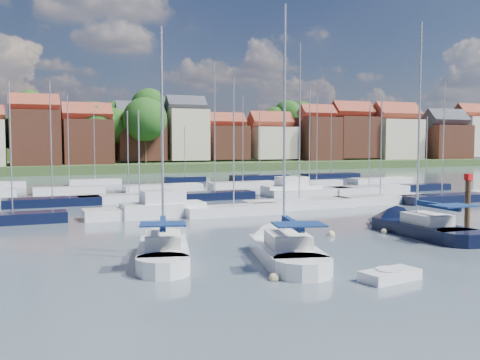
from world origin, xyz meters
name	(u,v)px	position (x,y,z in m)	size (l,w,h in m)	color
ground	(164,194)	(0.00, 40.00, 0.00)	(260.00, 260.00, 0.00)	#495A64
sailboat_left	(163,250)	(-9.28, 4.48, 0.36)	(5.03, 10.23, 13.52)	white
sailboat_centre	(281,249)	(-3.11, 2.28, 0.36)	(5.45, 11.29, 14.86)	white
sailboat_navy	(409,227)	(8.72, 5.65, 0.36)	(3.11, 11.33, 15.67)	black
tender	(390,275)	(-0.97, -4.58, 0.24)	(3.04, 1.77, 0.62)	white
timber_piling	(467,219)	(11.27, 2.86, 1.17)	(0.40, 0.40, 6.48)	#4C331E
buoy_b	(274,280)	(-5.89, -2.52, 0.00)	(0.48, 0.48, 0.48)	beige
buoy_c	(317,270)	(-2.98, -1.51, 0.00)	(0.47, 0.47, 0.47)	beige
buoy_d	(395,272)	(0.33, -3.38, 0.00)	(0.41, 0.41, 0.41)	beige
buoy_e	(331,236)	(2.87, 6.48, 0.00)	(0.53, 0.53, 0.53)	beige
buoy_g	(384,233)	(6.86, 5.99, 0.00)	(0.44, 0.44, 0.44)	beige
marina_field	(191,193)	(1.91, 35.15, 0.43)	(79.62, 41.41, 15.93)	white
far_shore_town	(89,148)	(2.23, 132.67, 4.61)	(212.46, 90.00, 22.27)	#334D26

